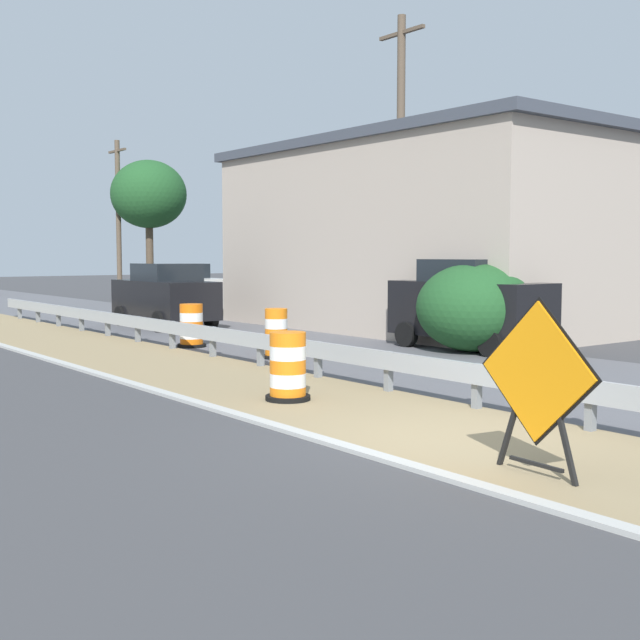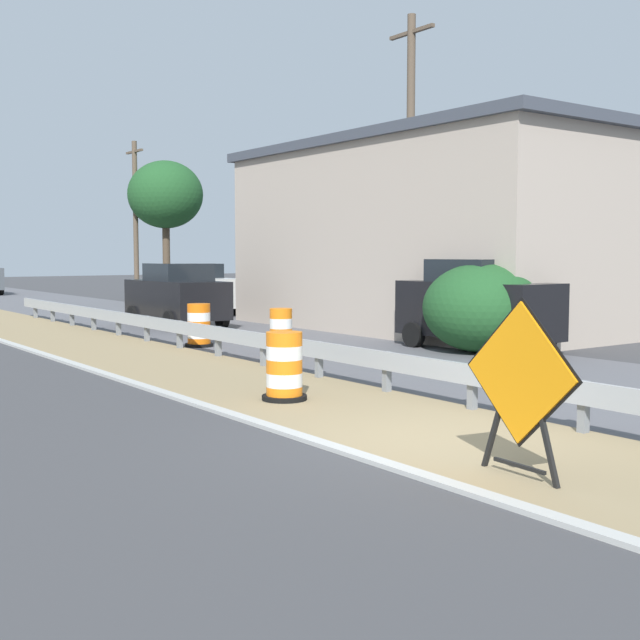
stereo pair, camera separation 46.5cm
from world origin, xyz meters
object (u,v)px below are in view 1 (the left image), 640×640
object	(u,v)px
utility_pole_mid	(119,219)
utility_pole_near	(400,172)
traffic_barrel_nearest	(288,369)
car_mid_far_lane	(179,289)
warning_sign_diamond	(537,379)
traffic_barrel_mid	(191,328)
car_trailing_near_lane	(469,305)
traffic_barrel_close	(276,336)
car_trailing_far_lane	(165,295)

from	to	relation	value
utility_pole_mid	utility_pole_near	bearing A→B (deg)	-89.48
utility_pole_near	utility_pole_mid	world-z (taller)	utility_pole_near
traffic_barrel_nearest	car_mid_far_lane	xyz separation A→B (m)	(7.59, 18.02, 0.50)
warning_sign_diamond	traffic_barrel_nearest	size ratio (longest dim) A/B	1.73
traffic_barrel_nearest	utility_pole_near	bearing A→B (deg)	37.46
traffic_barrel_mid	car_trailing_near_lane	world-z (taller)	car_trailing_near_lane
utility_pole_near	utility_pole_mid	distance (m)	19.54
traffic_barrel_close	car_trailing_far_lane	xyz separation A→B (m)	(1.64, 8.73, 0.52)
traffic_barrel_mid	car_trailing_far_lane	distance (m)	5.92
traffic_barrel_nearest	traffic_barrel_mid	xyz separation A→B (m)	(2.45, 7.70, -0.01)
traffic_barrel_mid	car_mid_far_lane	xyz separation A→B (m)	(5.14, 10.32, 0.50)
traffic_barrel_nearest	utility_pole_near	xyz separation A→B (m)	(8.97, 6.87, 4.29)
traffic_barrel_nearest	car_trailing_near_lane	world-z (taller)	car_trailing_near_lane
traffic_barrel_nearest	car_mid_far_lane	size ratio (longest dim) A/B	0.23
car_mid_far_lane	car_trailing_far_lane	distance (m)	5.70
warning_sign_diamond	traffic_barrel_nearest	world-z (taller)	warning_sign_diamond
traffic_barrel_nearest	utility_pole_mid	world-z (taller)	utility_pole_mid
traffic_barrel_close	car_mid_far_lane	size ratio (longest dim) A/B	0.24
car_mid_far_lane	utility_pole_mid	size ratio (longest dim) A/B	0.61
warning_sign_diamond	car_mid_far_lane	size ratio (longest dim) A/B	0.41
traffic_barrel_mid	utility_pole_near	world-z (taller)	utility_pole_near
traffic_barrel_close	traffic_barrel_mid	distance (m)	3.23
warning_sign_diamond	car_trailing_near_lane	distance (m)	11.73
traffic_barrel_close	utility_pole_mid	world-z (taller)	utility_pole_mid
traffic_barrel_mid	utility_pole_mid	size ratio (longest dim) A/B	0.14
car_trailing_near_lane	utility_pole_mid	size ratio (longest dim) A/B	0.53
traffic_barrel_nearest	traffic_barrel_close	world-z (taller)	traffic_barrel_close
car_trailing_far_lane	warning_sign_diamond	bearing A→B (deg)	166.03
car_trailing_far_lane	car_mid_far_lane	bearing A→B (deg)	-31.41
traffic_barrel_mid	utility_pole_mid	bearing A→B (deg)	71.26
utility_pole_mid	traffic_barrel_close	bearing A→B (deg)	-105.12
warning_sign_diamond	utility_pole_mid	world-z (taller)	utility_pole_mid
warning_sign_diamond	traffic_barrel_close	distance (m)	10.39
car_trailing_near_lane	utility_pole_near	distance (m)	5.46
traffic_barrel_close	traffic_barrel_mid	xyz separation A→B (m)	(-0.43, 3.20, -0.02)
traffic_barrel_nearest	utility_pole_near	size ratio (longest dim) A/B	0.12
warning_sign_diamond	traffic_barrel_mid	distance (m)	13.35
warning_sign_diamond	traffic_barrel_close	world-z (taller)	warning_sign_diamond
traffic_barrel_close	car_mid_far_lane	world-z (taller)	car_mid_far_lane
traffic_barrel_close	utility_pole_mid	size ratio (longest dim) A/B	0.15
warning_sign_diamond	traffic_barrel_close	xyz separation A→B (m)	(3.39, 9.80, -0.53)
warning_sign_diamond	traffic_barrel_nearest	xyz separation A→B (m)	(0.51, 5.31, -0.54)
utility_pole_mid	warning_sign_diamond	bearing A→B (deg)	-106.36
car_trailing_far_lane	traffic_barrel_mid	bearing A→B (deg)	160.70
car_trailing_near_lane	utility_pole_near	xyz separation A→B (m)	(1.23, 3.84, 3.67)
traffic_barrel_mid	car_trailing_near_lane	size ratio (longest dim) A/B	0.26
car_mid_far_lane	traffic_barrel_mid	bearing A→B (deg)	-26.73
traffic_barrel_nearest	car_trailing_near_lane	xyz separation A→B (m)	(7.74, 3.03, 0.61)
warning_sign_diamond	utility_pole_mid	xyz separation A→B (m)	(9.31, 31.70, 3.02)
warning_sign_diamond	traffic_barrel_mid	world-z (taller)	warning_sign_diamond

